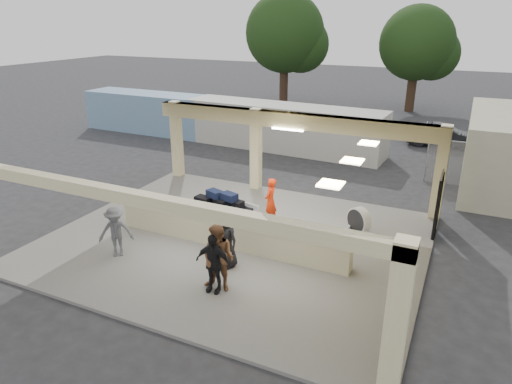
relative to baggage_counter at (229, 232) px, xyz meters
The scene contains 15 objects.
ground 0.77m from the baggage_counter, 90.00° to the left, with size 120.00×120.00×0.00m, color #272629.
pavilion 1.41m from the baggage_counter, 79.65° to the left, with size 12.01×10.00×3.55m.
baggage_counter is the anchor object (origin of this frame).
luggage_cart 1.41m from the baggage_counter, 131.71° to the left, with size 2.60×1.90×1.38m.
drum_fan 4.42m from the baggage_counter, 35.34° to the left, with size 0.91×0.76×1.00m.
baggage_handler 2.25m from the baggage_counter, 76.41° to the left, with size 0.62×0.34×1.69m, color #FF330D.
passenger_a 2.57m from the baggage_counter, 67.31° to the right, with size 0.92×0.40×1.90m, color brown.
passenger_b 2.64m from the baggage_counter, 70.52° to the right, with size 0.99×0.36×1.69m, color black.
passenger_c 3.48m from the baggage_counter, 144.04° to the right, with size 1.04×0.37×1.61m, color #525358.
passenger_d 1.34m from the baggage_counter, 64.69° to the right, with size 0.86×0.35×1.77m, color black.
car_dark 17.08m from the baggage_counter, 72.30° to the left, with size 1.37×3.87×1.29m, color black.
container_white 12.24m from the baggage_counter, 104.10° to the left, with size 11.54×2.31×2.50m, color #B8B8B3.
container_blue 17.16m from the baggage_counter, 134.60° to the left, with size 9.52×2.28×2.47m, color #6B8CAC.
tree_left 26.31m from the baggage_counter, 107.30° to the left, with size 6.60×6.30×9.00m.
tree_mid 27.11m from the baggage_counter, 85.03° to the left, with size 6.00×5.60×8.00m.
Camera 1 is at (6.42, -12.06, 7.03)m, focal length 32.00 mm.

